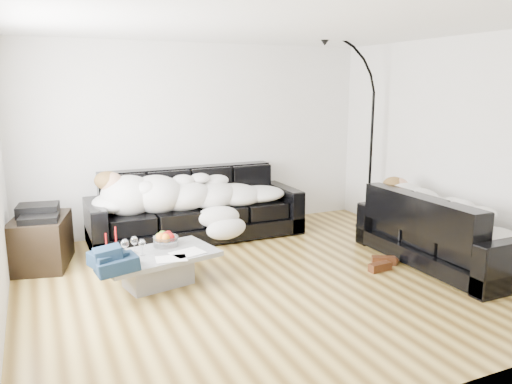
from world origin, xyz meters
name	(u,v)px	position (x,y,z in m)	size (l,w,h in m)	color
ground	(268,280)	(0.00, 0.00, 0.00)	(5.00, 5.00, 0.00)	brown
wall_back	(199,138)	(0.00, 2.25, 1.30)	(5.00, 0.02, 2.60)	silver
wall_right	(454,147)	(2.50, 0.00, 1.30)	(0.02, 4.50, 2.60)	silver
ceiling	(269,24)	(0.00, 0.00, 2.60)	(5.00, 5.00, 0.00)	white
sofa_back	(196,205)	(-0.22, 1.76, 0.46)	(2.81, 0.97, 0.92)	black
sofa_right	(441,229)	(2.04, -0.34, 0.41)	(2.04, 0.88, 0.83)	black
sleeper_back	(197,191)	(-0.22, 1.71, 0.66)	(2.38, 0.82, 0.48)	white
sleeper_right	(442,210)	(2.04, -0.34, 0.63)	(1.75, 0.74, 0.43)	white
teal_cushion	(401,193)	(1.98, 0.30, 0.72)	(0.36, 0.30, 0.20)	#09442B
coffee_table	(158,269)	(-1.09, 0.35, 0.17)	(1.18, 0.69, 0.34)	#939699
fruit_bowl	(166,238)	(-0.94, 0.56, 0.43)	(0.27, 0.27, 0.16)	white
wine_glass_a	(134,245)	(-1.29, 0.46, 0.43)	(0.07, 0.07, 0.17)	white
wine_glass_b	(125,248)	(-1.40, 0.37, 0.44)	(0.08, 0.08, 0.19)	white
wine_glass_c	(142,247)	(-1.23, 0.36, 0.42)	(0.07, 0.07, 0.16)	white
candle_left	(106,244)	(-1.56, 0.53, 0.45)	(0.04, 0.04, 0.22)	maroon
candle_right	(116,239)	(-1.45, 0.63, 0.47)	(0.05, 0.05, 0.25)	maroon
newspaper_a	(188,253)	(-0.80, 0.23, 0.35)	(0.32, 0.25, 0.01)	silver
newspaper_b	(171,258)	(-1.00, 0.12, 0.35)	(0.30, 0.22, 0.01)	silver
navy_jacket	(111,251)	(-1.58, 0.07, 0.52)	(0.40, 0.33, 0.20)	black
shoes	(382,263)	(1.34, -0.20, 0.05)	(0.46, 0.33, 0.10)	#472311
av_cabinet	(41,242)	(-2.16, 1.46, 0.28)	(0.57, 0.83, 0.57)	black
stereo	(38,212)	(-2.16, 1.46, 0.63)	(0.44, 0.34, 0.13)	black
floor_lamp	(371,146)	(2.21, 1.24, 1.19)	(0.86, 0.35, 2.37)	black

